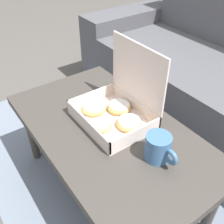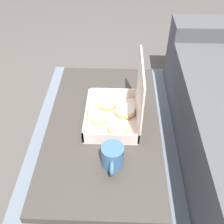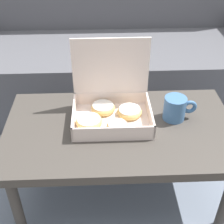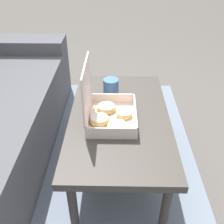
# 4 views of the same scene
# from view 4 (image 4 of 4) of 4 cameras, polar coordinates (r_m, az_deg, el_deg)

# --- Properties ---
(ground_plane) EXTENTS (12.00, 12.00, 0.00)m
(ground_plane) POSITION_cam_4_polar(r_m,az_deg,el_deg) (1.76, -2.39, -12.20)
(ground_plane) COLOR #514C47
(area_rug) EXTENTS (2.23, 1.86, 0.01)m
(area_rug) POSITION_cam_4_polar(r_m,az_deg,el_deg) (1.79, -12.22, -11.69)
(area_rug) COLOR slate
(area_rug) RESTS_ON ground_plane
(coffee_table) EXTENTS (0.99, 0.56, 0.42)m
(coffee_table) POSITION_cam_4_polar(r_m,az_deg,el_deg) (1.50, 1.61, -2.28)
(coffee_table) COLOR #3D3833
(coffee_table) RESTS_ON ground_plane
(pastry_box) EXTENTS (0.33, 0.27, 0.33)m
(pastry_box) POSITION_cam_4_polar(r_m,az_deg,el_deg) (1.41, -1.09, 0.03)
(pastry_box) COLOR silver
(pastry_box) RESTS_ON coffee_table
(coffee_mug) EXTENTS (0.14, 0.10, 0.11)m
(coffee_mug) POSITION_cam_4_polar(r_m,az_deg,el_deg) (1.65, -0.23, 5.53)
(coffee_mug) COLOR #3D6693
(coffee_mug) RESTS_ON coffee_table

